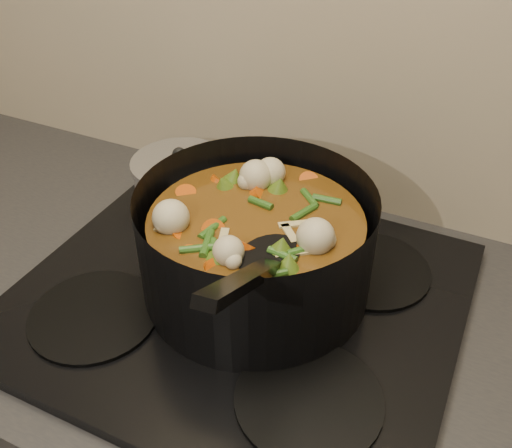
% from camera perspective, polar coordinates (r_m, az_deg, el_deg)
% --- Properties ---
extents(stovetop, '(0.62, 0.54, 0.03)m').
position_cam_1_polar(stovetop, '(0.85, -1.71, -7.30)').
color(stovetop, black).
rests_on(stovetop, counter).
extents(stockpot, '(0.35, 0.45, 0.24)m').
position_cam_1_polar(stockpot, '(0.80, 0.01, -2.27)').
color(stockpot, black).
rests_on(stockpot, stovetop).
extents(saucepan, '(0.16, 0.16, 0.13)m').
position_cam_1_polar(saucepan, '(0.97, -7.37, 3.56)').
color(saucepan, silver).
rests_on(saucepan, stovetop).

